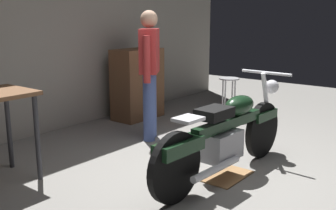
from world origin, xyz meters
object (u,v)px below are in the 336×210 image
(motorcycle, at_px, (226,133))
(shop_stool, at_px, (229,87))
(wooden_dresser, at_px, (138,84))
(person_standing, at_px, (149,69))

(motorcycle, distance_m, shop_stool, 2.44)
(motorcycle, relative_size, shop_stool, 3.42)
(motorcycle, xyz_separation_m, shop_stool, (2.12, 1.20, 0.05))
(motorcycle, height_order, shop_stool, motorcycle)
(shop_stool, bearing_deg, motorcycle, -150.48)
(motorcycle, bearing_deg, wooden_dresser, 65.34)
(motorcycle, bearing_deg, person_standing, 73.99)
(shop_stool, relative_size, wooden_dresser, 0.58)
(motorcycle, relative_size, wooden_dresser, 1.99)
(person_standing, height_order, wooden_dresser, person_standing)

